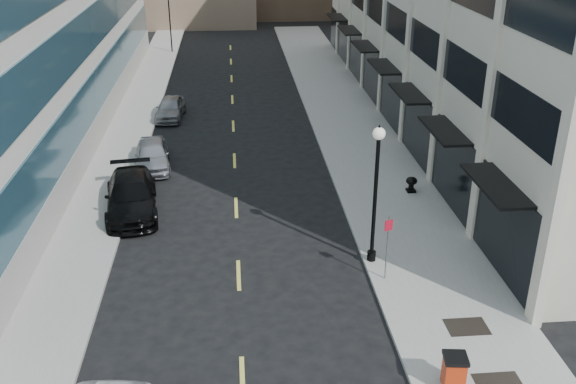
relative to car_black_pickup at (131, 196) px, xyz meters
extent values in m
cube|color=gray|center=(12.30, 6.00, -0.74)|extent=(5.00, 80.00, 0.15)
cube|color=gray|center=(-1.70, 6.00, -0.74)|extent=(3.00, 80.00, 0.15)
cube|color=black|center=(14.82, 13.00, 1.18)|extent=(0.18, 46.00, 3.60)
cube|color=black|center=(14.83, 13.00, 5.68)|extent=(0.12, 46.00, 1.80)
cube|color=beige|center=(14.80, -4.00, 8.18)|extent=(0.35, 0.60, 18.00)
cube|color=beige|center=(14.80, 2.00, 8.18)|extent=(0.35, 0.60, 18.00)
cube|color=black|center=(14.15, -7.00, 3.08)|extent=(1.30, 4.00, 0.12)
cube|color=black|center=(14.15, -1.00, 3.08)|extent=(1.30, 4.00, 0.12)
cube|color=black|center=(14.15, 5.00, 3.08)|extent=(1.30, 4.00, 0.12)
cube|color=black|center=(14.15, 11.00, 3.08)|extent=(1.30, 4.00, 0.12)
cube|color=black|center=(14.15, 17.00, 3.08)|extent=(1.30, 4.00, 0.12)
cube|color=black|center=(14.15, 23.00, 3.08)|extent=(1.30, 4.00, 0.12)
cube|color=black|center=(14.15, 29.00, 3.08)|extent=(1.30, 4.00, 0.12)
cube|color=gray|center=(-3.16, 13.00, 0.08)|extent=(0.20, 46.00, 1.80)
cube|color=#284D5E|center=(-3.17, 13.00, 2.18)|extent=(0.14, 45.60, 2.40)
cube|color=#284D5E|center=(-3.17, 13.00, 5.68)|extent=(0.14, 45.60, 2.40)
cube|color=black|center=(12.40, -13.00, -0.66)|extent=(1.40, 1.00, 0.01)
cube|color=black|center=(12.40, -10.20, -0.66)|extent=(1.40, 1.00, 0.01)
cube|color=#D8CC4C|center=(4.80, -12.00, -0.81)|extent=(0.15, 2.20, 0.01)
cube|color=#D8CC4C|center=(4.80, -6.00, -0.81)|extent=(0.15, 2.20, 0.01)
cube|color=#D8CC4C|center=(4.80, 0.00, -0.81)|extent=(0.15, 2.20, 0.01)
cube|color=#D8CC4C|center=(4.80, 6.00, -0.81)|extent=(0.15, 2.20, 0.01)
cube|color=#D8CC4C|center=(4.80, 12.00, -0.81)|extent=(0.15, 2.20, 0.01)
cube|color=#D8CC4C|center=(4.80, 18.00, -0.81)|extent=(0.15, 2.20, 0.01)
cube|color=#D8CC4C|center=(4.80, 24.00, -0.81)|extent=(0.15, 2.20, 0.01)
cube|color=#D8CC4C|center=(4.80, 30.00, -0.81)|extent=(0.15, 2.20, 0.01)
cube|color=#D8CC4C|center=(4.80, 36.00, -0.81)|extent=(0.15, 2.20, 0.01)
cylinder|color=black|center=(-0.70, 34.00, 2.18)|extent=(0.12, 0.12, 6.00)
imported|color=black|center=(0.00, 0.00, 0.00)|extent=(2.97, 5.87, 1.63)
imported|color=#93959B|center=(0.42, 5.37, -0.07)|extent=(2.25, 4.57, 1.50)
imported|color=gray|center=(0.70, 13.99, -0.11)|extent=(1.98, 4.28, 1.42)
cube|color=red|center=(10.97, -13.00, -0.13)|extent=(0.68, 0.68, 0.98)
cube|color=black|center=(10.97, -13.00, 0.39)|extent=(0.76, 0.76, 0.12)
cylinder|color=black|center=(10.77, -12.68, -0.56)|extent=(0.06, 0.22, 0.22)
cylinder|color=black|center=(11.16, -12.68, -0.56)|extent=(0.06, 0.22, 0.22)
cylinder|color=black|center=(10.10, -5.57, -0.47)|extent=(0.34, 0.34, 0.39)
cylinder|color=black|center=(10.10, -5.57, 2.02)|extent=(0.15, 0.15, 4.95)
sphere|color=silver|center=(10.10, -5.57, 4.66)|extent=(0.47, 0.47, 0.47)
cone|color=black|center=(10.10, -5.57, 4.93)|extent=(0.13, 0.13, 0.19)
cylinder|color=slate|center=(10.33, -6.95, 0.66)|extent=(0.05, 0.05, 2.66)
cube|color=#AA0B1F|center=(10.33, -6.97, 1.60)|extent=(0.31, 0.11, 0.42)
cube|color=black|center=(13.40, 0.74, -0.61)|extent=(0.43, 0.43, 0.12)
cylinder|color=black|center=(13.40, 0.74, -0.37)|extent=(0.26, 0.26, 0.40)
ellipsoid|color=black|center=(13.40, 0.74, -0.09)|extent=(0.56, 0.56, 0.39)
camera|label=1|loc=(4.82, -27.32, 12.45)|focal=40.00mm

